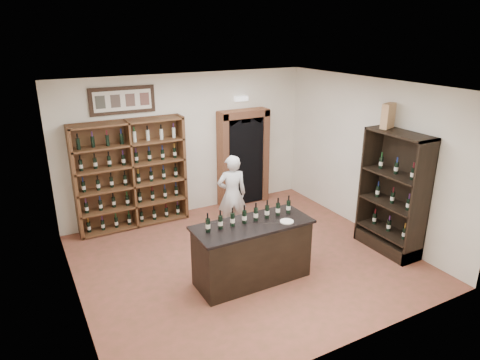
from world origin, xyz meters
The scene contains 22 objects.
floor centered at (0.00, 0.00, 0.00)m, with size 5.50×5.50×0.00m, color brown.
ceiling centered at (0.00, 0.00, 3.00)m, with size 5.50×5.50×0.00m, color white.
wall_back centered at (0.00, 2.50, 1.50)m, with size 5.50×0.04×3.00m, color white.
wall_left centered at (-2.75, 0.00, 1.50)m, with size 0.04×5.00×3.00m, color white.
wall_right centered at (2.75, 0.00, 1.50)m, with size 0.04×5.00×3.00m, color white.
wine_shelf centered at (-1.30, 2.33, 1.10)m, with size 2.20×0.38×2.20m.
framed_picture centered at (-1.30, 2.47, 2.55)m, with size 1.25×0.04×0.52m, color black.
arched_doorway centered at (1.25, 2.33, 1.14)m, with size 1.17×0.35×2.17m.
emergency_light centered at (1.25, 2.42, 2.40)m, with size 0.30×0.10×0.10m, color white.
tasting_counter centered at (-0.20, -0.60, 0.49)m, with size 1.88×0.78×1.00m.
counter_bottle_0 centered at (-0.92, -0.52, 1.11)m, with size 0.07×0.07×0.30m.
counter_bottle_1 centered at (-0.71, -0.52, 1.11)m, with size 0.07×0.07×0.30m.
counter_bottle_2 centered at (-0.51, -0.52, 1.11)m, with size 0.07×0.07×0.30m.
counter_bottle_3 centered at (-0.30, -0.52, 1.11)m, with size 0.07×0.07×0.30m.
counter_bottle_4 centered at (-0.10, -0.52, 1.11)m, with size 0.07×0.07×0.30m.
counter_bottle_5 centered at (0.11, -0.52, 1.11)m, with size 0.07×0.07×0.30m.
counter_bottle_6 centered at (0.31, -0.52, 1.11)m, with size 0.07×0.07×0.30m.
counter_bottle_7 centered at (0.52, -0.52, 1.11)m, with size 0.07×0.07×0.30m.
side_cabinet centered at (2.52, -0.90, 0.75)m, with size 0.48×1.20×2.20m.
shopkeeper centered at (0.33, 1.10, 0.79)m, with size 0.58×0.38×1.59m, color silver.
plate centered at (0.30, -0.81, 1.01)m, with size 0.21×0.21×0.02m, color beige.
wine_crate centered at (2.52, -0.55, 2.42)m, with size 0.31×0.13×0.43m, color tan.
Camera 1 is at (-3.23, -5.77, 3.85)m, focal length 32.00 mm.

